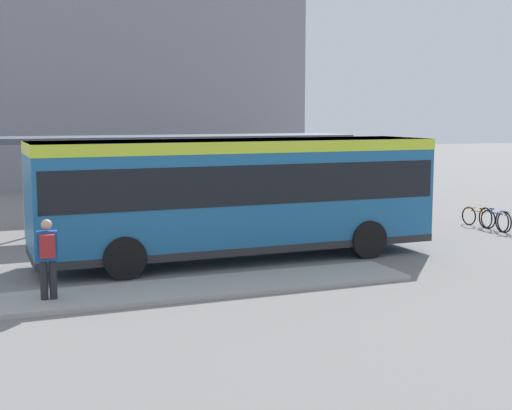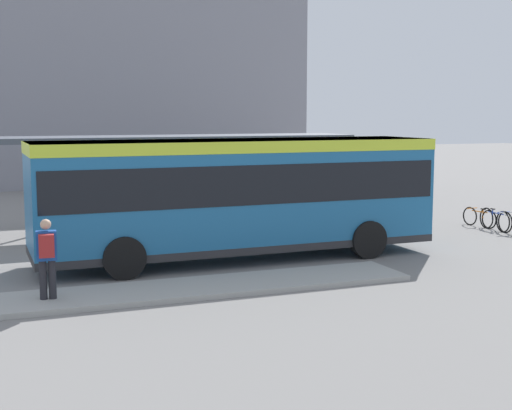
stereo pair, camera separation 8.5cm
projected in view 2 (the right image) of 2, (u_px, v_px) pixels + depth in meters
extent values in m
plane|color=slate|center=(238.00, 259.00, 19.46)|extent=(120.00, 120.00, 0.00)
cube|color=#9E9E99|center=(187.00, 289.00, 15.89)|extent=(10.48, 1.80, 0.12)
cube|color=#1E6093|center=(237.00, 194.00, 19.23)|extent=(10.86, 2.73, 2.90)
cube|color=#C6DB33|center=(237.00, 145.00, 19.07)|extent=(10.88, 2.75, 0.30)
cube|color=black|center=(237.00, 181.00, 19.19)|extent=(10.65, 2.76, 1.01)
cube|color=black|center=(407.00, 174.00, 21.18)|extent=(0.11, 2.38, 1.12)
cube|color=#28282B|center=(237.00, 243.00, 19.40)|extent=(10.87, 2.74, 0.20)
cylinder|color=black|center=(326.00, 226.00, 21.78)|extent=(1.05, 0.29, 1.05)
cylinder|color=black|center=(368.00, 239.00, 19.49)|extent=(1.05, 0.29, 1.05)
cylinder|color=black|center=(106.00, 241.00, 19.29)|extent=(1.05, 0.29, 1.05)
cylinder|color=black|center=(124.00, 258.00, 17.01)|extent=(1.05, 0.29, 1.05)
cylinder|color=#232328|center=(43.00, 280.00, 14.72)|extent=(0.15, 0.15, 0.82)
cylinder|color=#232328|center=(52.00, 279.00, 14.77)|extent=(0.15, 0.15, 0.82)
cube|color=#194799|center=(46.00, 246.00, 14.65)|extent=(0.43, 0.25, 0.61)
cube|color=maroon|center=(47.00, 246.00, 14.45)|extent=(0.32, 0.22, 0.47)
sphere|color=tan|center=(46.00, 224.00, 14.60)|extent=(0.22, 0.22, 0.22)
torus|color=black|center=(503.00, 222.00, 23.79)|extent=(0.10, 0.73, 0.73)
cylinder|color=silver|center=(505.00, 213.00, 23.66)|extent=(0.48, 0.07, 0.03)
torus|color=black|center=(505.00, 222.00, 23.66)|extent=(0.08, 0.74, 0.73)
torus|color=black|center=(486.00, 218.00, 24.59)|extent=(0.08, 0.74, 0.73)
cylinder|color=#2847AD|center=(496.00, 213.00, 24.09)|extent=(0.07, 0.78, 0.04)
cylinder|color=#2847AD|center=(493.00, 214.00, 24.27)|extent=(0.04, 0.04, 0.36)
cube|color=black|center=(493.00, 209.00, 24.25)|extent=(0.08, 0.18, 0.04)
cylinder|color=#2847AD|center=(504.00, 212.00, 23.71)|extent=(0.48, 0.05, 0.03)
torus|color=black|center=(470.00, 216.00, 25.31)|extent=(0.13, 0.67, 0.67)
torus|color=black|center=(489.00, 219.00, 24.53)|extent=(0.13, 0.67, 0.67)
cylinder|color=orange|center=(480.00, 212.00, 24.89)|extent=(0.13, 0.70, 0.04)
cylinder|color=orange|center=(483.00, 214.00, 24.76)|extent=(0.04, 0.04, 0.32)
cube|color=black|center=(483.00, 209.00, 24.73)|extent=(0.09, 0.19, 0.04)
cylinder|color=orange|center=(472.00, 208.00, 25.19)|extent=(0.48, 0.09, 0.03)
cube|color=#4C515B|center=(181.00, 138.00, 24.29)|extent=(11.99, 2.59, 0.18)
cylinder|color=gray|center=(26.00, 191.00, 22.67)|extent=(0.16, 0.16, 3.02)
cylinder|color=gray|center=(315.00, 180.00, 26.32)|extent=(0.16, 0.16, 3.02)
cylinder|color=slate|center=(301.00, 223.00, 23.84)|extent=(0.61, 0.61, 0.63)
sphere|color=#235B28|center=(301.00, 206.00, 23.77)|extent=(0.70, 0.70, 0.70)
cube|color=gray|center=(117.00, 56.00, 45.02)|extent=(19.27, 15.33, 15.17)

